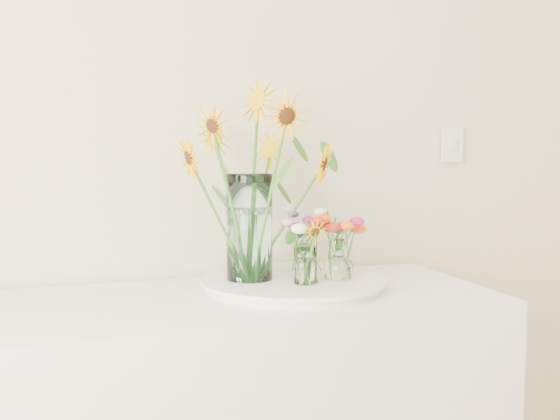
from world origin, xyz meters
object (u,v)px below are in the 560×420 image
object	(u,v)px
tray	(293,284)
small_vase_a	(305,266)
small_vase_c	(306,252)
small_vase_b	(339,260)
mason_jar	(249,228)

from	to	relation	value
tray	small_vase_a	world-z (taller)	small_vase_a
small_vase_c	small_vase_b	bearing A→B (deg)	-74.12
small_vase_b	small_vase_c	distance (m)	0.16
mason_jar	small_vase_b	distance (m)	0.27
small_vase_b	small_vase_c	bearing A→B (deg)	105.88
small_vase_b	small_vase_c	world-z (taller)	small_vase_c
small_vase_a	small_vase_b	size ratio (longest dim) A/B	0.90
mason_jar	small_vase_b	size ratio (longest dim) A/B	2.54
small_vase_a	small_vase_c	bearing A→B (deg)	68.72
tray	small_vase_a	xyz separation A→B (m)	(0.01, -0.08, 0.07)
tray	small_vase_a	size ratio (longest dim) A/B	4.67
small_vase_c	small_vase_a	bearing A→B (deg)	-111.28
small_vase_a	small_vase_c	world-z (taller)	small_vase_c
tray	mason_jar	distance (m)	0.20
small_vase_a	small_vase_b	distance (m)	0.12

